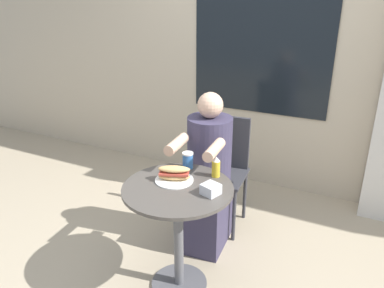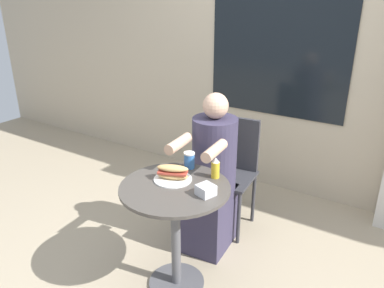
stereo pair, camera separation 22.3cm
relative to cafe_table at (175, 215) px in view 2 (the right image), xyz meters
name	(u,v)px [view 2 (the right image)]	position (x,y,z in m)	size (l,w,h in m)	color
ground_plane	(177,283)	(0.00, 0.00, -0.52)	(8.00, 8.00, 0.00)	tan
storefront_wall	(284,37)	(0.00, 1.65, 0.88)	(8.00, 0.09, 2.80)	#B7A88E
cafe_table	(175,215)	(0.00, 0.00, 0.00)	(0.65, 0.65, 0.71)	#47423D
diner_chair	(233,163)	(-0.04, 0.84, 0.00)	(0.41, 0.41, 0.87)	#333338
seated_diner	(212,183)	(-0.03, 0.50, -0.02)	(0.35, 0.57, 1.15)	#38334C
sandwich_on_plate	(173,174)	(-0.06, 0.06, 0.23)	(0.23, 0.23, 0.09)	white
drink_cup	(189,160)	(-0.06, 0.25, 0.25)	(0.07, 0.07, 0.11)	#336BB7
napkin_box	(206,190)	(0.20, 0.01, 0.23)	(0.11, 0.11, 0.06)	silver
condiment_bottle	(215,168)	(0.14, 0.22, 0.26)	(0.05, 0.05, 0.13)	gold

